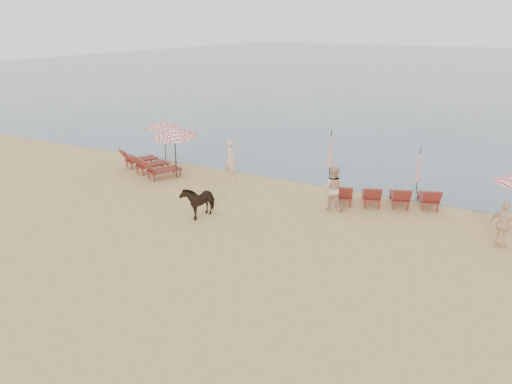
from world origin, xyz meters
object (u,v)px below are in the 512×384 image
umbrella_open_left_a (164,124)px  cow (199,200)px  lounger_cluster_left (148,163)px  beachgoer_right_a (333,189)px  beachgoer_left (231,159)px  beachgoer_right_b (504,225)px  umbrella_closed_right (419,165)px  lounger_cluster_right (386,196)px  umbrella_open_left_b (174,132)px  umbrella_closed_left (331,149)px

umbrella_open_left_a → cow: umbrella_open_left_a is taller
lounger_cluster_left → beachgoer_right_a: bearing=20.4°
lounger_cluster_left → cow: (5.62, -3.55, 0.15)m
beachgoer_left → beachgoer_right_b: bearing=-164.9°
umbrella_closed_right → beachgoer_left: 8.66m
umbrella_open_left_a → lounger_cluster_right: bearing=13.4°
lounger_cluster_right → umbrella_open_left_b: size_ratio=1.69×
umbrella_open_left_a → lounger_cluster_left: bearing=-52.0°
umbrella_closed_right → beachgoer_right_a: size_ratio=1.08×
beachgoer_right_a → beachgoer_right_b: bearing=162.6°
lounger_cluster_left → umbrella_closed_right: size_ratio=1.85×
lounger_cluster_left → umbrella_open_left_a: bearing=131.5°
umbrella_closed_right → beachgoer_right_b: 6.00m
umbrella_closed_left → umbrella_open_left_a: bearing=-172.6°
beachgoer_right_a → umbrella_closed_right: bearing=-133.8°
lounger_cluster_left → lounger_cluster_right: lounger_cluster_left is taller
umbrella_closed_right → beachgoer_right_b: umbrella_closed_right is taller
lounger_cluster_right → umbrella_closed_left: (-3.43, 2.53, 1.00)m
cow → umbrella_closed_right: bearing=51.4°
lounger_cluster_left → beachgoer_right_a: beachgoer_right_a is taller
umbrella_closed_left → beachgoer_right_a: (1.65, -4.04, -0.53)m
lounger_cluster_left → cow: bearing=-9.3°
beachgoer_left → beachgoer_right_a: bearing=-170.4°
lounger_cluster_left → cow: cow is taller
beachgoer_right_a → beachgoer_right_b: (6.27, -0.55, -0.10)m
umbrella_closed_right → beachgoer_right_b: (3.78, -4.65, -0.40)m
lounger_cluster_left → umbrella_closed_left: bearing=46.3°
umbrella_open_left_a → umbrella_open_left_b: (2.58, -2.38, 0.29)m
cow → beachgoer_left: (-1.45, 4.74, 0.33)m
beachgoer_right_a → umbrella_open_left_b: bearing=-15.8°
umbrella_closed_right → beachgoer_left: (-8.30, -2.46, -0.26)m
beachgoer_right_b → beachgoer_left: bearing=9.7°
lounger_cluster_right → beachgoer_right_a: bearing=-160.1°
umbrella_closed_right → umbrella_open_left_b: bearing=-161.3°
umbrella_closed_right → cow: 9.96m
umbrella_open_left_b → beachgoer_left: (2.40, 1.16, -1.33)m
umbrella_open_left_b → umbrella_closed_right: (10.70, 3.62, -1.07)m
umbrella_closed_left → cow: bearing=-110.7°
umbrella_open_left_b → umbrella_closed_right: umbrella_open_left_b is taller
umbrella_closed_right → lounger_cluster_right: bearing=-105.5°
cow → beachgoer_right_b: bearing=18.5°
umbrella_open_left_a → umbrella_closed_left: (9.14, 1.18, -0.56)m
umbrella_open_left_b → umbrella_closed_left: size_ratio=1.13×
lounger_cluster_right → beachgoer_left: beachgoer_left is taller
umbrella_open_left_a → beachgoer_right_a: size_ratio=1.21×
umbrella_open_left_b → umbrella_closed_left: bearing=48.9°
lounger_cluster_left → lounger_cluster_right: size_ratio=0.83×
umbrella_open_left_a → beachgoer_right_a: umbrella_open_left_a is taller
cow → beachgoer_right_b: size_ratio=0.92×
umbrella_open_left_b → beachgoer_right_a: 8.34m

